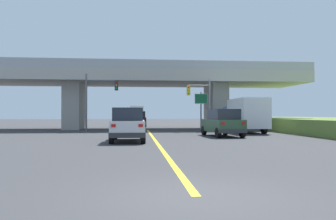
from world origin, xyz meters
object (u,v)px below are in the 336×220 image
Objects in this scene: traffic_signal_farside at (97,95)px; highway_sign at (201,103)px; traffic_signal_nearside at (202,98)px; box_truck at (245,115)px; semi_truck_distant at (137,114)px; suv_lead at (128,125)px; sedan_oncoming at (139,119)px; suv_crossing at (222,123)px.

highway_sign is (10.73, 3.51, -0.61)m from traffic_signal_farside.
traffic_signal_farside is (-10.00, 0.47, 0.35)m from traffic_signal_nearside.
traffic_signal_nearside reaches higher than box_truck.
box_truck is 0.94× the size of semi_truck_distant.
sedan_oncoming is at bearing 87.92° from suv_lead.
suv_crossing is 6.02m from box_truck.
box_truck is 4.54m from traffic_signal_nearside.
highway_sign reaches higher than semi_truck_distant.
semi_truck_distant is at bearing 102.59° from traffic_signal_nearside.
suv_crossing is 11.62m from highway_sign.
sedan_oncoming is at bearing 116.76° from traffic_signal_nearside.
highway_sign is (6.68, -7.82, 1.91)m from sedan_oncoming.
highway_sign is at bearing -49.50° from sedan_oncoming.
traffic_signal_farside is 27.58m from semi_truck_distant.
box_truck is at bearing -72.34° from semi_truck_distant.
suv_lead and sedan_oncoming have the same top height.
traffic_signal_farside reaches higher than box_truck.
suv_crossing is 0.94× the size of traffic_signal_nearside.
suv_lead is 17.23m from highway_sign.
suv_lead is 12.55m from traffic_signal_farside.
highway_sign is at bearing -73.76° from semi_truck_distant.
suv_crossing is 20.19m from sedan_oncoming.
sedan_oncoming is 1.06× the size of highway_sign.
traffic_signal_nearside is (-0.06, 7.46, 2.16)m from suv_crossing.
traffic_signal_farside reaches higher than suv_lead.
traffic_signal_farside is at bearing 136.75° from suv_crossing.
traffic_signal_farside is at bearing 177.30° from traffic_signal_nearside.
highway_sign is (0.73, 3.99, -0.26)m from traffic_signal_nearside.
traffic_signal_farside is 0.74× the size of semi_truck_distant.
traffic_signal_nearside is 0.91× the size of traffic_signal_farside.
box_truck is at bearing -67.36° from highway_sign.
highway_sign is at bearing 79.67° from traffic_signal_nearside.
traffic_signal_nearside reaches higher than suv_crossing.
suv_lead is 7.91m from suv_crossing.
traffic_signal_nearside is (5.95, -11.81, 2.17)m from sedan_oncoming.
traffic_signal_farside reaches higher than traffic_signal_nearside.
sedan_oncoming is (-6.02, 19.27, -0.01)m from suv_crossing.
suv_lead is 13.45m from traffic_signal_nearside.
traffic_signal_nearside is 28.45m from semi_truck_distant.
suv_lead is at bearing -116.06° from highway_sign.
semi_truck_distant is (0.61, 39.13, 0.61)m from suv_lead.
semi_truck_distant reaches higher than sedan_oncoming.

